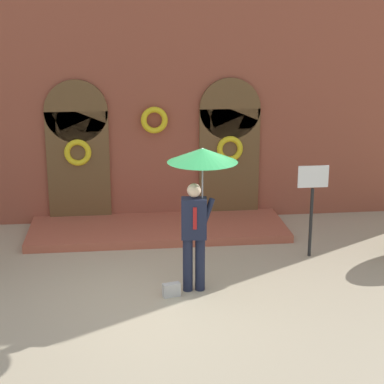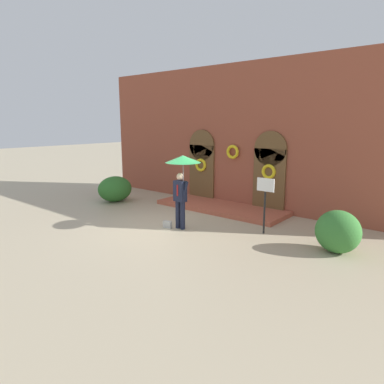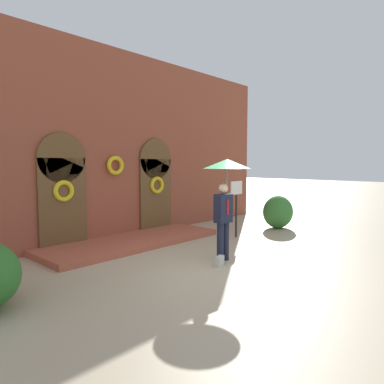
% 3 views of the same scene
% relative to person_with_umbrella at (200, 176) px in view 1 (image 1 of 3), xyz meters
% --- Properties ---
extents(ground_plane, '(80.00, 80.00, 0.00)m').
position_rel_person_with_umbrella_xyz_m(ground_plane, '(-0.50, -0.21, -1.91)').
color(ground_plane, tan).
extents(building_facade, '(14.00, 2.30, 5.60)m').
position_rel_person_with_umbrella_xyz_m(building_facade, '(-0.50, 3.94, 0.76)').
color(building_facade, brown).
rests_on(building_facade, ground).
extents(person_with_umbrella, '(1.10, 1.10, 2.36)m').
position_rel_person_with_umbrella_xyz_m(person_with_umbrella, '(0.00, 0.00, 0.00)').
color(person_with_umbrella, '#191E33').
rests_on(person_with_umbrella, ground).
extents(handbag, '(0.30, 0.19, 0.22)m').
position_rel_person_with_umbrella_xyz_m(handbag, '(-0.48, -0.20, -1.80)').
color(handbag, '#B7B7B2').
rests_on(handbag, ground).
extents(sign_post, '(0.56, 0.06, 1.72)m').
position_rel_person_with_umbrella_xyz_m(sign_post, '(2.21, 1.26, -0.75)').
color(sign_post, black).
rests_on(sign_post, ground).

